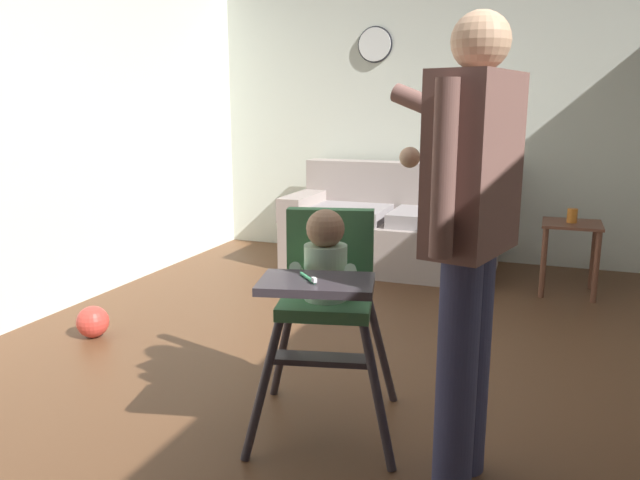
{
  "coord_description": "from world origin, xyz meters",
  "views": [
    {
      "loc": [
        0.78,
        -2.48,
        1.31
      ],
      "look_at": [
        -0.11,
        -0.12,
        0.77
      ],
      "focal_mm": 34.35,
      "sensor_mm": 36.0,
      "label": 1
    }
  ],
  "objects_px": {
    "high_chair": "(326,280)",
    "wall_clock": "(375,45)",
    "toy_ball_second": "(93,322)",
    "sippy_cup": "(572,216)",
    "side_table": "(570,242)",
    "couch": "(393,228)",
    "adult_standing": "(469,230)"
  },
  "relations": [
    {
      "from": "high_chair",
      "to": "wall_clock",
      "type": "distance_m",
      "value": 3.49
    },
    {
      "from": "high_chair",
      "to": "toy_ball_second",
      "type": "height_order",
      "value": "high_chair"
    },
    {
      "from": "sippy_cup",
      "to": "wall_clock",
      "type": "relative_size",
      "value": 0.32
    },
    {
      "from": "side_table",
      "to": "sippy_cup",
      "type": "distance_m",
      "value": 0.19
    },
    {
      "from": "wall_clock",
      "to": "high_chair",
      "type": "bearing_deg",
      "value": -77.48
    },
    {
      "from": "high_chair",
      "to": "side_table",
      "type": "height_order",
      "value": "high_chair"
    },
    {
      "from": "couch",
      "to": "high_chair",
      "type": "relative_size",
      "value": 1.82
    },
    {
      "from": "toy_ball_second",
      "to": "side_table",
      "type": "distance_m",
      "value": 3.25
    },
    {
      "from": "sippy_cup",
      "to": "wall_clock",
      "type": "distance_m",
      "value": 2.26
    },
    {
      "from": "couch",
      "to": "side_table",
      "type": "bearing_deg",
      "value": 77.45
    },
    {
      "from": "couch",
      "to": "toy_ball_second",
      "type": "bearing_deg",
      "value": -29.39
    },
    {
      "from": "couch",
      "to": "sippy_cup",
      "type": "relative_size",
      "value": 17.06
    },
    {
      "from": "couch",
      "to": "sippy_cup",
      "type": "bearing_deg",
      "value": 77.42
    },
    {
      "from": "couch",
      "to": "toy_ball_second",
      "type": "distance_m",
      "value": 2.55
    },
    {
      "from": "couch",
      "to": "high_chair",
      "type": "bearing_deg",
      "value": 8.1
    },
    {
      "from": "adult_standing",
      "to": "toy_ball_second",
      "type": "height_order",
      "value": "adult_standing"
    },
    {
      "from": "adult_standing",
      "to": "wall_clock",
      "type": "relative_size",
      "value": 5.22
    },
    {
      "from": "couch",
      "to": "wall_clock",
      "type": "relative_size",
      "value": 5.51
    },
    {
      "from": "adult_standing",
      "to": "side_table",
      "type": "height_order",
      "value": "adult_standing"
    },
    {
      "from": "high_chair",
      "to": "toy_ball_second",
      "type": "bearing_deg",
      "value": -120.43
    },
    {
      "from": "high_chair",
      "to": "side_table",
      "type": "distance_m",
      "value": 2.62
    },
    {
      "from": "couch",
      "to": "adult_standing",
      "type": "relative_size",
      "value": 1.06
    },
    {
      "from": "high_chair",
      "to": "adult_standing",
      "type": "height_order",
      "value": "adult_standing"
    },
    {
      "from": "side_table",
      "to": "sippy_cup",
      "type": "xyz_separation_m",
      "value": [
        -0.0,
        0.0,
        0.19
      ]
    },
    {
      "from": "adult_standing",
      "to": "wall_clock",
      "type": "bearing_deg",
      "value": -54.56
    },
    {
      "from": "side_table",
      "to": "wall_clock",
      "type": "height_order",
      "value": "wall_clock"
    },
    {
      "from": "wall_clock",
      "to": "toy_ball_second",
      "type": "bearing_deg",
      "value": -108.96
    },
    {
      "from": "toy_ball_second",
      "to": "sippy_cup",
      "type": "xyz_separation_m",
      "value": [
        2.61,
        1.91,
        0.48
      ]
    },
    {
      "from": "side_table",
      "to": "sippy_cup",
      "type": "relative_size",
      "value": 5.2
    },
    {
      "from": "couch",
      "to": "side_table",
      "type": "xyz_separation_m",
      "value": [
        1.37,
        -0.3,
        0.05
      ]
    },
    {
      "from": "adult_standing",
      "to": "side_table",
      "type": "xyz_separation_m",
      "value": [
        0.42,
        2.56,
        -0.53
      ]
    },
    {
      "from": "couch",
      "to": "toy_ball_second",
      "type": "xyz_separation_m",
      "value": [
        -1.25,
        -2.21,
        -0.24
      ]
    }
  ]
}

